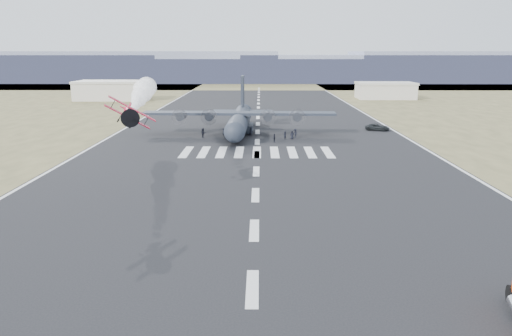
{
  "coord_description": "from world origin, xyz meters",
  "views": [
    {
      "loc": [
        0.53,
        -32.85,
        16.51
      ],
      "look_at": [
        0.09,
        20.92,
        4.0
      ],
      "focal_mm": 35.0,
      "sensor_mm": 36.0,
      "label": 1
    }
  ],
  "objects_px": {
    "hangar_right": "(385,90)",
    "crew_f": "(203,133)",
    "crew_d": "(274,138)",
    "crew_e": "(292,135)",
    "aerobatic_biplane": "(128,113)",
    "transport_aircraft": "(240,119)",
    "crew_c": "(295,133)",
    "crew_a": "(224,132)",
    "crew_b": "(226,135)",
    "hangar_left": "(112,90)",
    "support_vehicle": "(378,127)",
    "crew_h": "(251,132)",
    "crew_g": "(285,135)"
  },
  "relations": [
    {
      "from": "hangar_right",
      "to": "aerobatic_biplane",
      "type": "distance_m",
      "value": 141.67
    },
    {
      "from": "crew_e",
      "to": "crew_g",
      "type": "bearing_deg",
      "value": -158.57
    },
    {
      "from": "crew_d",
      "to": "crew_e",
      "type": "height_order",
      "value": "crew_d"
    },
    {
      "from": "hangar_right",
      "to": "crew_g",
      "type": "distance_m",
      "value": 96.42
    },
    {
      "from": "hangar_right",
      "to": "crew_f",
      "type": "xyz_separation_m",
      "value": [
        -56.81,
        -85.15,
        -2.09
      ]
    },
    {
      "from": "crew_a",
      "to": "crew_e",
      "type": "relative_size",
      "value": 0.98
    },
    {
      "from": "crew_a",
      "to": "crew_b",
      "type": "distance_m",
      "value": 3.84
    },
    {
      "from": "crew_c",
      "to": "crew_d",
      "type": "bearing_deg",
      "value": -84.61
    },
    {
      "from": "crew_b",
      "to": "crew_d",
      "type": "xyz_separation_m",
      "value": [
        9.23,
        -3.25,
        -0.12
      ]
    },
    {
      "from": "crew_g",
      "to": "crew_h",
      "type": "height_order",
      "value": "crew_h"
    },
    {
      "from": "crew_b",
      "to": "crew_f",
      "type": "bearing_deg",
      "value": 138.38
    },
    {
      "from": "hangar_left",
      "to": "support_vehicle",
      "type": "bearing_deg",
      "value": -42.2
    },
    {
      "from": "hangar_right",
      "to": "crew_h",
      "type": "bearing_deg",
      "value": -119.48
    },
    {
      "from": "hangar_left",
      "to": "crew_g",
      "type": "distance_m",
      "value": 100.43
    },
    {
      "from": "crew_d",
      "to": "crew_f",
      "type": "bearing_deg",
      "value": 53.68
    },
    {
      "from": "crew_b",
      "to": "crew_g",
      "type": "height_order",
      "value": "crew_b"
    },
    {
      "from": "hangar_right",
      "to": "crew_c",
      "type": "relative_size",
      "value": 11.78
    },
    {
      "from": "aerobatic_biplane",
      "to": "support_vehicle",
      "type": "height_order",
      "value": "aerobatic_biplane"
    },
    {
      "from": "aerobatic_biplane",
      "to": "crew_a",
      "type": "xyz_separation_m",
      "value": [
        7.15,
        44.68,
        -9.16
      ]
    },
    {
      "from": "hangar_left",
      "to": "crew_a",
      "type": "height_order",
      "value": "hangar_left"
    },
    {
      "from": "hangar_right",
      "to": "support_vehicle",
      "type": "xyz_separation_m",
      "value": [
        -20.04,
        -75.69,
        -2.3
      ]
    },
    {
      "from": "crew_d",
      "to": "crew_h",
      "type": "distance_m",
      "value": 8.16
    },
    {
      "from": "crew_b",
      "to": "crew_c",
      "type": "xyz_separation_m",
      "value": [
        13.5,
        2.01,
        -0.05
      ]
    },
    {
      "from": "crew_c",
      "to": "crew_g",
      "type": "xyz_separation_m",
      "value": [
        -2.16,
        -2.2,
        -0.05
      ]
    },
    {
      "from": "aerobatic_biplane",
      "to": "crew_e",
      "type": "relative_size",
      "value": 3.24
    },
    {
      "from": "crew_f",
      "to": "support_vehicle",
      "type": "bearing_deg",
      "value": -109.47
    },
    {
      "from": "crew_g",
      "to": "crew_e",
      "type": "bearing_deg",
      "value": 156.95
    },
    {
      "from": "crew_c",
      "to": "crew_h",
      "type": "relative_size",
      "value": 0.97
    },
    {
      "from": "hangar_right",
      "to": "crew_a",
      "type": "bearing_deg",
      "value": -122.33
    },
    {
      "from": "crew_c",
      "to": "crew_f",
      "type": "height_order",
      "value": "crew_f"
    },
    {
      "from": "crew_b",
      "to": "crew_f",
      "type": "distance_m",
      "value": 5.24
    },
    {
      "from": "support_vehicle",
      "to": "crew_c",
      "type": "distance_m",
      "value": 20.76
    },
    {
      "from": "hangar_left",
      "to": "hangar_right",
      "type": "bearing_deg",
      "value": 2.92
    },
    {
      "from": "aerobatic_biplane",
      "to": "support_vehicle",
      "type": "relative_size",
      "value": 1.01
    },
    {
      "from": "transport_aircraft",
      "to": "crew_c",
      "type": "distance_m",
      "value": 12.67
    },
    {
      "from": "support_vehicle",
      "to": "crew_f",
      "type": "relative_size",
      "value": 2.8
    },
    {
      "from": "hangar_left",
      "to": "support_vehicle",
      "type": "xyz_separation_m",
      "value": [
        77.96,
        -70.69,
        -2.69
      ]
    },
    {
      "from": "hangar_left",
      "to": "transport_aircraft",
      "type": "xyz_separation_m",
      "value": [
        48.28,
        -74.7,
        -0.48
      ]
    },
    {
      "from": "crew_a",
      "to": "hangar_left",
      "type": "bearing_deg",
      "value": 26.18
    },
    {
      "from": "crew_g",
      "to": "crew_c",
      "type": "bearing_deg",
      "value": -175.31
    },
    {
      "from": "hangar_right",
      "to": "crew_a",
      "type": "height_order",
      "value": "hangar_right"
    },
    {
      "from": "support_vehicle",
      "to": "crew_g",
      "type": "xyz_separation_m",
      "value": [
        -20.61,
        -11.72,
        0.1
      ]
    },
    {
      "from": "hangar_right",
      "to": "support_vehicle",
      "type": "relative_size",
      "value": 3.99
    },
    {
      "from": "crew_a",
      "to": "crew_f",
      "type": "xyz_separation_m",
      "value": [
        -3.98,
        -1.67,
        0.13
      ]
    },
    {
      "from": "hangar_left",
      "to": "crew_f",
      "type": "relative_size",
      "value": 13.35
    },
    {
      "from": "crew_c",
      "to": "crew_e",
      "type": "bearing_deg",
      "value": -68.58
    },
    {
      "from": "crew_a",
      "to": "crew_b",
      "type": "xyz_separation_m",
      "value": [
        0.84,
        -3.74,
        0.13
      ]
    },
    {
      "from": "crew_b",
      "to": "crew_d",
      "type": "relative_size",
      "value": 1.15
    },
    {
      "from": "hangar_left",
      "to": "crew_d",
      "type": "bearing_deg",
      "value": -57.13
    },
    {
      "from": "hangar_left",
      "to": "transport_aircraft",
      "type": "bearing_deg",
      "value": -57.12
    }
  ]
}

